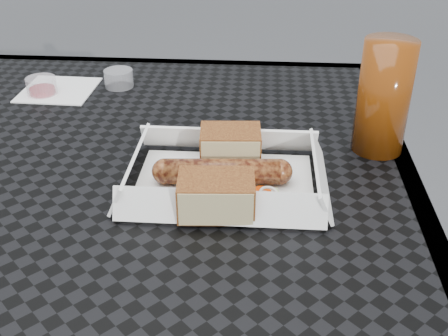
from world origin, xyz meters
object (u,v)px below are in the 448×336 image
at_px(patio_table, 123,204).
at_px(drink_glass, 384,97).
at_px(food_tray, 225,183).
at_px(bratwurst, 222,172).

height_order(patio_table, drink_glass, drink_glass).
height_order(food_tray, bratwurst, bratwurst).
bearing_deg(patio_table, drink_glass, 8.59).
relative_size(food_tray, bratwurst, 1.26).
relative_size(food_tray, drink_glass, 1.41).
distance_m(patio_table, bratwurst, 0.18).
distance_m(food_tray, drink_glass, 0.24).
relative_size(patio_table, food_tray, 3.64).
bearing_deg(bratwurst, food_tray, 41.37).
relative_size(patio_table, bratwurst, 4.59).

